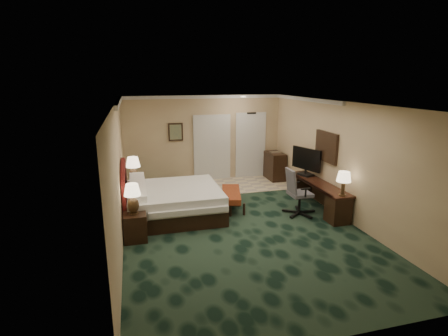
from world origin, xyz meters
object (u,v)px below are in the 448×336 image
object	(u,v)px
nightstand_near	(135,226)
desk_chair	(300,192)
minibar	(275,166)
bed_bench	(231,200)
nightstand_far	(133,192)
lamp_near	(133,199)
tv	(306,162)
desk	(317,195)
lamp_far	(133,170)
bed	(174,202)

from	to	relation	value
nightstand_near	desk_chair	world-z (taller)	desk_chair
minibar	bed_bench	bearing A→B (deg)	-134.09
nightstand_near	nightstand_far	distance (m)	2.31
lamp_near	tv	xyz separation A→B (m)	(4.49, 1.37, 0.17)
desk_chair	tv	bearing A→B (deg)	56.61
nightstand_near	desk	bearing A→B (deg)	8.29
desk	lamp_far	bearing A→B (deg)	160.00
tv	desk_chair	xyz separation A→B (m)	(-0.62, -0.95, -0.48)
desk_chair	minibar	bearing A→B (deg)	78.34
bed	lamp_far	distance (m)	1.58
nightstand_near	bed_bench	size ratio (longest dim) A/B	0.44
tv	bed	bearing A→B (deg)	164.90
bed	nightstand_far	world-z (taller)	bed
desk	desk_chair	distance (m)	0.71
lamp_near	tv	size ratio (longest dim) A/B	0.65
nightstand_near	bed_bench	distance (m)	2.68
desk	tv	bearing A→B (deg)	89.80
lamp_near	bed	bearing A→B (deg)	49.74
lamp_far	bed_bench	world-z (taller)	lamp_far
bed_bench	minibar	size ratio (longest dim) A/B	1.45
desk	minibar	world-z (taller)	minibar
desk	lamp_near	bearing A→B (deg)	-171.50
tv	minibar	size ratio (longest dim) A/B	1.08
tv	lamp_far	bearing A→B (deg)	149.06
desk	tv	size ratio (longest dim) A/B	2.47
lamp_near	desk_chair	size ratio (longest dim) A/B	0.54
lamp_far	desk_chair	bearing A→B (deg)	-25.99
nightstand_far	bed_bench	world-z (taller)	nightstand_far
nightstand_far	tv	size ratio (longest dim) A/B	0.57
bed_bench	tv	world-z (taller)	tv
desk	nightstand_far	bearing A→B (deg)	159.74
bed	minibar	size ratio (longest dim) A/B	2.44
nightstand_far	desk_chair	distance (m)	4.33
nightstand_far	minibar	size ratio (longest dim) A/B	0.61
bed	minibar	world-z (taller)	minibar
lamp_far	bed	bearing A→B (deg)	-52.56
lamp_far	desk_chair	xyz separation A→B (m)	(3.83, -1.87, -0.32)
minibar	lamp_far	bearing A→B (deg)	-165.84
tv	desk_chair	bearing A→B (deg)	-142.48
nightstand_far	lamp_far	size ratio (longest dim) A/B	0.78
bed_bench	nightstand_near	bearing A→B (deg)	-138.25
nightstand_far	bed_bench	distance (m)	2.62
nightstand_near	desk	distance (m)	4.53
minibar	desk_chair	bearing A→B (deg)	-101.52
nightstand_near	lamp_far	size ratio (longest dim) A/B	0.82
nightstand_near	tv	world-z (taller)	tv
desk	nightstand_near	bearing A→B (deg)	-171.71
lamp_near	desk	distance (m)	4.57
bed_bench	minibar	xyz separation A→B (m)	(2.09, 2.16, 0.22)
bed	nightstand_far	bearing A→B (deg)	127.73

